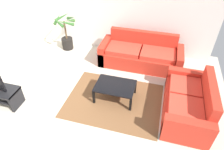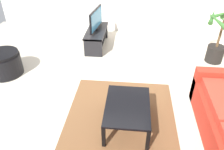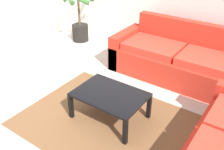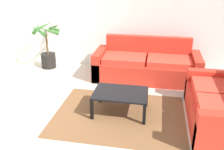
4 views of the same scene
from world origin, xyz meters
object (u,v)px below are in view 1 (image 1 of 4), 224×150
Objects in this scene: coffee_table at (115,87)px; potted_palm at (66,35)px; couch_main at (141,55)px; couch_loveseat at (188,104)px.

potted_palm is (-2.10, 1.82, 0.15)m from coffee_table.
couch_main is 2.05m from couch_loveseat.
couch_main and couch_loveseat have the same top height.
potted_palm is at bearing 173.89° from couch_main.
couch_loveseat is 1.61m from coffee_table.
couch_loveseat reaches higher than coffee_table.
couch_loveseat is at bearing -26.80° from potted_palm.
couch_main is at bearing 128.13° from couch_loveseat.
couch_main is 1.35× the size of couch_loveseat.
potted_palm reaches higher than couch_loveseat.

